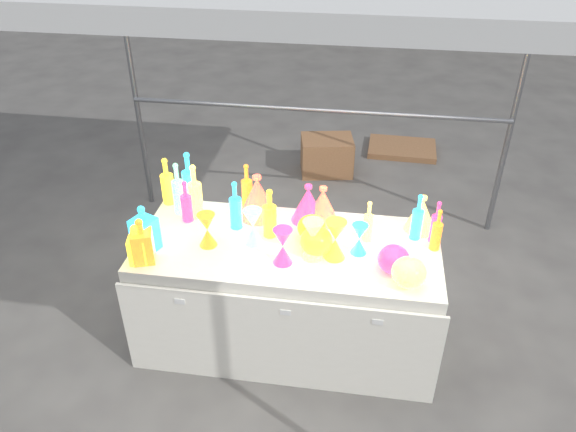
# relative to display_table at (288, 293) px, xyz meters

# --- Properties ---
(ground) EXTENTS (80.00, 80.00, 0.00)m
(ground) POSITION_rel_display_table_xyz_m (-0.00, 0.01, -0.37)
(ground) COLOR slate
(ground) RESTS_ON ground
(display_table) EXTENTS (1.84, 0.83, 0.75)m
(display_table) POSITION_rel_display_table_xyz_m (0.00, 0.00, 0.00)
(display_table) COLOR white
(display_table) RESTS_ON ground
(cardboard_box_closed) EXTENTS (0.56, 0.45, 0.36)m
(cardboard_box_closed) POSITION_rel_display_table_xyz_m (0.04, 2.31, -0.19)
(cardboard_box_closed) COLOR #976844
(cardboard_box_closed) RESTS_ON ground
(cardboard_box_flat) EXTENTS (0.72, 0.53, 0.06)m
(cardboard_box_flat) POSITION_rel_display_table_xyz_m (0.80, 2.89, -0.34)
(cardboard_box_flat) COLOR #976844
(cardboard_box_flat) RESTS_ON ground
(bottle_0) EXTENTS (0.09, 0.09, 0.33)m
(bottle_0) POSITION_rel_display_table_xyz_m (-0.85, 0.36, 0.54)
(bottle_0) COLOR #DF4215
(bottle_0) RESTS_ON display_table
(bottle_1) EXTENTS (0.10, 0.10, 0.38)m
(bottle_1) POSITION_rel_display_table_xyz_m (-0.70, 0.36, 0.57)
(bottle_1) COLOR #1D901A
(bottle_1) RESTS_ON display_table
(bottle_2) EXTENTS (0.09, 0.09, 0.33)m
(bottle_2) POSITION_rel_display_table_xyz_m (-0.32, 0.36, 0.54)
(bottle_2) COLOR gold
(bottle_2) RESTS_ON display_table
(bottle_3) EXTENTS (0.09, 0.09, 0.28)m
(bottle_3) POSITION_rel_display_table_xyz_m (-0.67, 0.17, 0.52)
(bottle_3) COLOR #1A4399
(bottle_3) RESTS_ON display_table
(bottle_4) EXTENTS (0.09, 0.09, 0.37)m
(bottle_4) POSITION_rel_display_table_xyz_m (-0.62, 0.23, 0.56)
(bottle_4) COLOR teal
(bottle_4) RESTS_ON display_table
(bottle_5) EXTENTS (0.08, 0.08, 0.35)m
(bottle_5) POSITION_rel_display_table_xyz_m (-0.74, 0.26, 0.55)
(bottle_5) COLOR #D42A89
(bottle_5) RESTS_ON display_table
(bottle_6) EXTENTS (0.11, 0.11, 0.32)m
(bottle_6) POSITION_rel_display_table_xyz_m (-0.12, 0.09, 0.54)
(bottle_6) COLOR #DF4215
(bottle_6) RESTS_ON display_table
(bottle_7) EXTENTS (0.08, 0.08, 0.32)m
(bottle_7) POSITION_rel_display_table_xyz_m (-0.34, 0.14, 0.54)
(bottle_7) COLOR #1D901A
(bottle_7) RESTS_ON display_table
(decanter_0) EXTENTS (0.12, 0.12, 0.25)m
(decanter_0) POSITION_rel_display_table_xyz_m (-0.81, -0.28, 0.50)
(decanter_0) COLOR #DF4215
(decanter_0) RESTS_ON display_table
(decanter_1) EXTENTS (0.15, 0.15, 0.28)m
(decanter_1) POSITION_rel_display_table_xyz_m (-0.79, -0.27, 0.52)
(decanter_1) COLOR gold
(decanter_1) RESTS_ON display_table
(decanter_2) EXTENTS (0.17, 0.17, 0.30)m
(decanter_2) POSITION_rel_display_table_xyz_m (-0.81, -0.16, 0.52)
(decanter_2) COLOR #1D901A
(decanter_2) RESTS_ON display_table
(hourglass_0) EXTENTS (0.13, 0.13, 0.21)m
(hourglass_0) POSITION_rel_display_table_xyz_m (-0.47, -0.07, 0.48)
(hourglass_0) COLOR gold
(hourglass_0) RESTS_ON display_table
(hourglass_1) EXTENTS (0.14, 0.14, 0.23)m
(hourglass_1) POSITION_rel_display_table_xyz_m (-0.00, -0.17, 0.49)
(hourglass_1) COLOR #1A4399
(hourglass_1) RESTS_ON display_table
(hourglass_2) EXTENTS (0.14, 0.14, 0.24)m
(hourglass_2) POSITION_rel_display_table_xyz_m (0.16, -0.09, 0.50)
(hourglass_2) COLOR teal
(hourglass_2) RESTS_ON display_table
(hourglass_3) EXTENTS (0.12, 0.12, 0.23)m
(hourglass_3) POSITION_rel_display_table_xyz_m (-0.21, -0.01, 0.49)
(hourglass_3) COLOR #D42A89
(hourglass_3) RESTS_ON display_table
(hourglass_4) EXTENTS (0.14, 0.14, 0.24)m
(hourglass_4) POSITION_rel_display_table_xyz_m (0.28, -0.08, 0.50)
(hourglass_4) COLOR #DF4215
(hourglass_4) RESTS_ON display_table
(hourglass_5) EXTENTS (0.12, 0.12, 0.19)m
(hourglass_5) POSITION_rel_display_table_xyz_m (0.42, -0.01, 0.47)
(hourglass_5) COLOR #1D901A
(hourglass_5) RESTS_ON display_table
(globe_0) EXTENTS (0.23, 0.23, 0.15)m
(globe_0) POSITION_rel_display_table_xyz_m (0.17, -0.05, 0.45)
(globe_0) COLOR #DF4215
(globe_0) RESTS_ON display_table
(globe_1) EXTENTS (0.24, 0.24, 0.15)m
(globe_1) POSITION_rel_display_table_xyz_m (0.69, -0.26, 0.45)
(globe_1) COLOR teal
(globe_1) RESTS_ON display_table
(globe_2) EXTENTS (0.22, 0.22, 0.14)m
(globe_2) POSITION_rel_display_table_xyz_m (0.13, 0.09, 0.45)
(globe_2) COLOR gold
(globe_2) RESTS_ON display_table
(globe_3) EXTENTS (0.22, 0.22, 0.14)m
(globe_3) POSITION_rel_display_table_xyz_m (0.61, -0.15, 0.45)
(globe_3) COLOR #1A4399
(globe_3) RESTS_ON display_table
(lampshade_0) EXTENTS (0.26, 0.26, 0.29)m
(lampshade_0) POSITION_rel_display_table_xyz_m (-0.24, 0.29, 0.52)
(lampshade_0) COLOR yellow
(lampshade_0) RESTS_ON display_table
(lampshade_1) EXTENTS (0.27, 0.27, 0.25)m
(lampshade_1) POSITION_rel_display_table_xyz_m (0.18, 0.29, 0.50)
(lampshade_1) COLOR yellow
(lampshade_1) RESTS_ON display_table
(lampshade_2) EXTENTS (0.27, 0.27, 0.25)m
(lampshade_2) POSITION_rel_display_table_xyz_m (0.08, 0.29, 0.50)
(lampshade_2) COLOR #1A4399
(lampshade_2) RESTS_ON display_table
(lampshade_3) EXTENTS (0.25, 0.25, 0.23)m
(lampshade_3) POSITION_rel_display_table_xyz_m (0.78, 0.29, 0.49)
(lampshade_3) COLOR teal
(lampshade_3) RESTS_ON display_table
(bottle_8) EXTENTS (0.08, 0.08, 0.30)m
(bottle_8) POSITION_rel_display_table_xyz_m (0.75, 0.19, 0.53)
(bottle_8) COLOR #1D901A
(bottle_8) RESTS_ON display_table
(bottle_9) EXTENTS (0.06, 0.06, 0.27)m
(bottle_9) POSITION_rel_display_table_xyz_m (0.86, 0.09, 0.51)
(bottle_9) COLOR gold
(bottle_9) RESTS_ON display_table
(bottle_10) EXTENTS (0.07, 0.07, 0.28)m
(bottle_10) POSITION_rel_display_table_xyz_m (0.86, 0.17, 0.52)
(bottle_10) COLOR #1A4399
(bottle_10) RESTS_ON display_table
(bottle_11) EXTENTS (0.07, 0.07, 0.27)m
(bottle_11) POSITION_rel_display_table_xyz_m (0.46, 0.12, 0.51)
(bottle_11) COLOR teal
(bottle_11) RESTS_ON display_table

